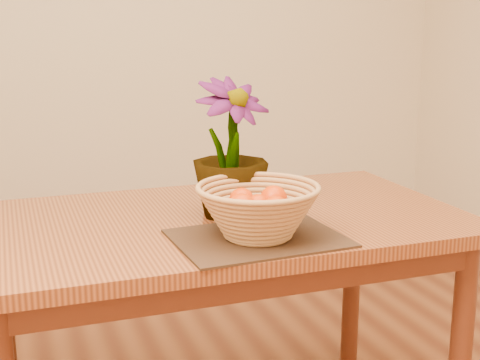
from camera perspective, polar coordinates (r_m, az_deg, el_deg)
name	(u,v)px	position (r m, az deg, el deg)	size (l,w,h in m)	color
wall_back	(107,12)	(3.76, -11.24, 13.86)	(4.00, 0.02, 2.70)	beige
table	(221,245)	(1.96, -1.62, -5.56)	(1.40, 0.80, 0.75)	brown
placemat	(258,238)	(1.72, 1.53, -4.99)	(0.42, 0.32, 0.01)	#3A2015
wicker_basket	(258,213)	(1.70, 1.55, -2.83)	(0.32, 0.32, 0.13)	tan
orange_pile	(258,204)	(1.70, 1.55, -2.06)	(0.18, 0.17, 0.07)	red
potted_plant	(230,148)	(1.89, -0.84, 2.72)	(0.22, 0.22, 0.39)	#194F16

